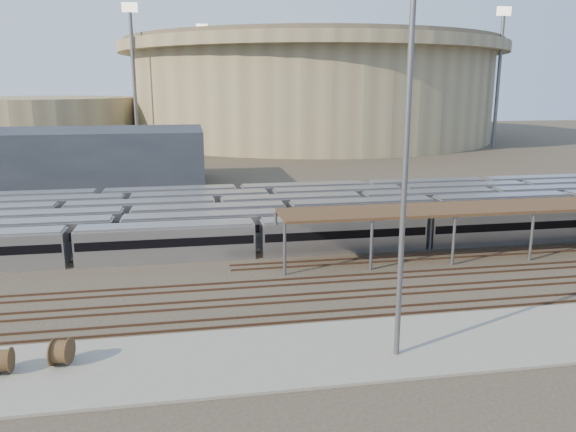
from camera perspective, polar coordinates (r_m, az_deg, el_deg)
The scene contains 14 objects.
ground at distance 54.60m, azimuth 8.25°, elevation -5.87°, with size 420.00×420.00×0.00m, color #383026.
apron at distance 39.94m, azimuth 8.15°, elevation -13.13°, with size 50.00×9.00×0.20m, color gray.
subway_trains at distance 70.19m, azimuth -0.40°, elevation 0.11°, with size 127.43×23.90×3.60m.
inspection_shed at distance 66.74m, azimuth 25.51°, elevation 0.91°, with size 60.30×6.00×5.30m.
empty_tracks at distance 50.14m, azimuth 10.05°, elevation -7.59°, with size 170.00×9.62×0.18m.
stadium at distance 193.42m, azimuth 2.34°, elevation 12.85°, with size 124.00×124.00×32.50m.
secondary_arena at distance 184.36m, azimuth -24.03°, elevation 8.77°, with size 56.00×56.00×14.00m, color gray.
service_building at distance 106.24m, azimuth -20.11°, elevation 5.55°, with size 42.00×20.00×10.00m, color #1E232D.
floodlight_0 at distance 159.45m, azimuth -15.41°, elevation 13.83°, with size 4.00×1.00×38.40m.
floodlight_2 at distance 172.29m, azimuth 20.63°, elevation 13.39°, with size 4.00×1.00×38.40m.
floodlight_3 at distance 209.00m, azimuth -8.58°, elevation 13.89°, with size 4.00×1.00×38.40m.
cable_reel_west at distance 40.12m, azimuth -26.96°, elevation -12.96°, with size 1.61×1.61×0.90m, color brown.
cable_reel_east at distance 39.67m, azimuth -22.02°, elevation -12.64°, with size 1.75×1.75×0.97m, color brown.
yard_light_pole at distance 35.64m, azimuth 11.74°, elevation 3.15°, with size 0.80×0.36×22.78m.
Camera 1 is at (-16.67, -48.87, 17.75)m, focal length 35.00 mm.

